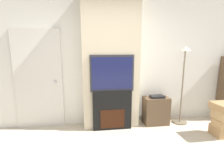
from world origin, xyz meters
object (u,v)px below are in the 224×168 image
object	(u,v)px
fireplace	(112,110)
floor_lamp	(183,75)
television	(112,73)
media_stand	(156,110)

from	to	relation	value
fireplace	floor_lamp	distance (m)	1.70
fireplace	floor_lamp	world-z (taller)	floor_lamp
fireplace	floor_lamp	bearing A→B (deg)	3.28
fireplace	television	size ratio (longest dim) A/B	0.93
fireplace	media_stand	world-z (taller)	fireplace
media_stand	floor_lamp	bearing A→B (deg)	-2.10
television	floor_lamp	bearing A→B (deg)	3.35
media_stand	fireplace	bearing A→B (deg)	-173.66
fireplace	television	xyz separation A→B (m)	(0.00, -0.00, 0.76)
television	fireplace	bearing A→B (deg)	90.00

